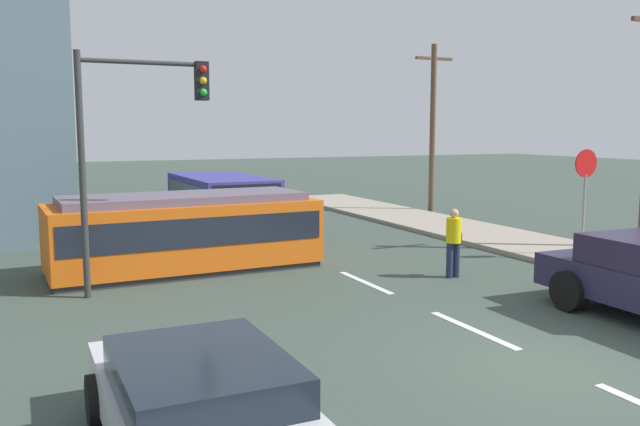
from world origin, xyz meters
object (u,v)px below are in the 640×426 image
object	(u,v)px
pedestrian_crossing	(454,239)
utility_pole_mid	(433,125)
traffic_light_mast	(134,127)
parked_sedan_near	(200,403)
streetcar_tram	(185,231)
city_bus	(222,200)
stop_sign	(585,180)

from	to	relation	value
pedestrian_crossing	utility_pole_mid	xyz separation A→B (m)	(6.76, 10.86, 2.79)
utility_pole_mid	traffic_light_mast	bearing A→B (deg)	-146.44
parked_sedan_near	traffic_light_mast	world-z (taller)	traffic_light_mast
streetcar_tram	city_bus	xyz separation A→B (m)	(2.62, 5.71, 0.11)
city_bus	stop_sign	xyz separation A→B (m)	(7.65, -8.84, 1.08)
parked_sedan_near	pedestrian_crossing	bearing A→B (deg)	38.07
traffic_light_mast	stop_sign	bearing A→B (deg)	-6.07
utility_pole_mid	streetcar_tram	bearing A→B (deg)	-149.48
streetcar_tram	parked_sedan_near	size ratio (longest dim) A/B	1.63
parked_sedan_near	city_bus	bearing A→B (deg)	72.90
stop_sign	utility_pole_mid	xyz separation A→B (m)	(2.16, 10.47, 1.54)
streetcar_tram	parked_sedan_near	distance (m)	9.85
streetcar_tram	stop_sign	bearing A→B (deg)	-16.98
city_bus	utility_pole_mid	xyz separation A→B (m)	(9.81, 1.63, 2.63)
city_bus	parked_sedan_near	xyz separation A→B (m)	(-4.71, -15.32, -0.49)
streetcar_tram	utility_pole_mid	world-z (taller)	utility_pole_mid
parked_sedan_near	utility_pole_mid	bearing A→B (deg)	49.40
parked_sedan_near	utility_pole_mid	xyz separation A→B (m)	(14.52, 16.95, 3.12)
city_bus	traffic_light_mast	size ratio (longest dim) A/B	1.06
streetcar_tram	stop_sign	size ratio (longest dim) A/B	2.33
streetcar_tram	parked_sedan_near	bearing A→B (deg)	-102.25
pedestrian_crossing	utility_pole_mid	bearing A→B (deg)	58.11
streetcar_tram	pedestrian_crossing	size ratio (longest dim) A/B	4.02
pedestrian_crossing	parked_sedan_near	distance (m)	9.87
city_bus	utility_pole_mid	bearing A→B (deg)	9.41
streetcar_tram	traffic_light_mast	world-z (taller)	traffic_light_mast
parked_sedan_near	stop_sign	xyz separation A→B (m)	(12.36, 6.48, 1.57)
city_bus	utility_pole_mid	size ratio (longest dim) A/B	0.77
stop_sign	utility_pole_mid	distance (m)	10.80
city_bus	pedestrian_crossing	bearing A→B (deg)	-71.72
streetcar_tram	traffic_light_mast	bearing A→B (deg)	-127.79
stop_sign	utility_pole_mid	bearing A→B (deg)	78.34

